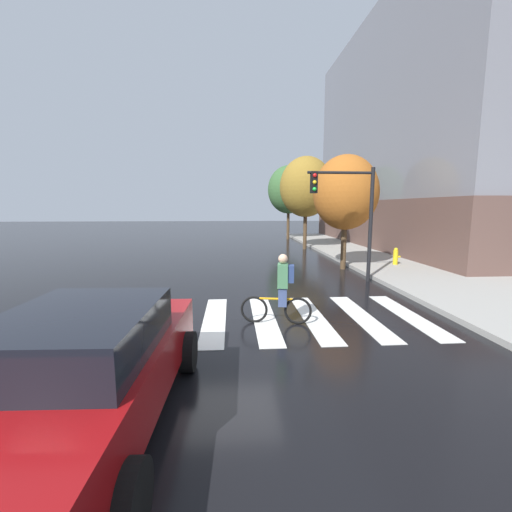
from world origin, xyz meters
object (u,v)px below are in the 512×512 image
(sedan_near, at_px, (87,368))
(traffic_light_near, at_px, (349,205))
(cyclist, at_px, (281,289))
(street_tree_mid, at_px, (306,187))
(street_tree_far, at_px, (289,190))
(street_tree_near, at_px, (346,193))
(fire_hydrant, at_px, (396,256))

(sedan_near, distance_m, traffic_light_near, 10.31)
(cyclist, xyz_separation_m, street_tree_mid, (3.68, 14.24, 3.22))
(sedan_near, height_order, traffic_light_near, traffic_light_near)
(street_tree_far, bearing_deg, street_tree_mid, -90.44)
(sedan_near, bearing_deg, traffic_light_near, 53.05)
(cyclist, height_order, street_tree_mid, street_tree_mid)
(cyclist, relative_size, street_tree_mid, 0.28)
(street_tree_far, bearing_deg, traffic_light_near, -92.06)
(street_tree_near, xyz_separation_m, street_tree_mid, (-0.16, 7.30, 0.67))
(cyclist, distance_m, traffic_light_near, 5.75)
(fire_hydrant, xyz_separation_m, street_tree_far, (-2.64, 14.15, 3.71))
(fire_hydrant, distance_m, street_tree_mid, 8.39)
(street_tree_near, bearing_deg, cyclist, -118.93)
(sedan_near, bearing_deg, street_tree_far, 75.02)
(sedan_near, relative_size, street_tree_far, 0.74)
(sedan_near, height_order, street_tree_mid, street_tree_mid)
(sedan_near, xyz_separation_m, street_tree_near, (6.79, 10.64, 2.58))
(street_tree_mid, height_order, street_tree_far, street_tree_far)
(street_tree_near, height_order, street_tree_mid, street_tree_mid)
(fire_hydrant, bearing_deg, street_tree_mid, 110.70)
(sedan_near, relative_size, fire_hydrant, 5.99)
(traffic_light_near, distance_m, fire_hydrant, 4.84)
(traffic_light_near, bearing_deg, street_tree_far, 87.94)
(traffic_light_near, distance_m, street_tree_near, 2.71)
(street_tree_far, bearing_deg, fire_hydrant, -79.44)
(fire_hydrant, height_order, street_tree_near, street_tree_near)
(street_tree_mid, relative_size, street_tree_far, 0.96)
(sedan_near, distance_m, street_tree_near, 12.88)
(traffic_light_near, distance_m, street_tree_mid, 9.95)
(street_tree_near, distance_m, street_tree_far, 14.35)
(traffic_light_near, xyz_separation_m, street_tree_far, (0.61, 16.89, 1.38))
(cyclist, height_order, street_tree_near, street_tree_near)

